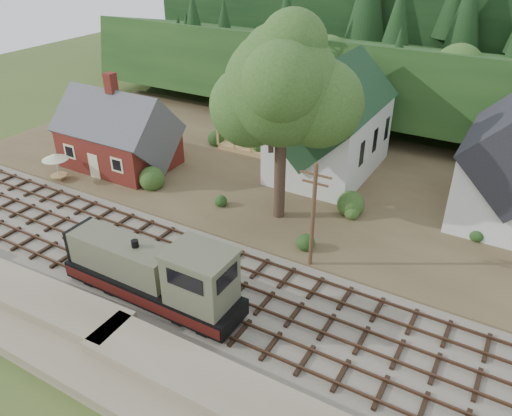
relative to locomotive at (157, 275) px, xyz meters
The scene contains 16 objects.
ground 3.71m from the locomotive, 96.31° to the left, with size 140.00×140.00×0.00m, color #384C1E.
embankment 5.91m from the locomotive, 93.45° to the right, with size 64.00×5.00×1.60m, color #7F7259.
railroad_bed 3.66m from the locomotive, 96.31° to the left, with size 64.00×11.00×0.16m, color #726B5B.
village_flat 21.10m from the locomotive, 90.91° to the left, with size 64.00×26.00×0.30m, color brown.
hillside 45.05m from the locomotive, 90.42° to the left, with size 70.00×28.00×8.00m, color #1E3F19.
ridge 61.04m from the locomotive, 90.31° to the left, with size 80.00×20.00×12.00m, color black.
depot 21.54m from the locomotive, 139.39° to the left, with size 10.80×7.41×9.00m.
church 22.94m from the locomotive, 85.79° to the left, with size 8.40×15.17×13.00m.
timber_frame 25.82m from the locomotive, 104.21° to the left, with size 8.20×6.20×6.99m.
lattice_tower 32.61m from the locomotive, 101.54° to the left, with size 3.20×3.20×12.12m.
big_tree 15.48m from the locomotive, 82.02° to the left, with size 10.90×8.40×14.70m.
telegraph_pole_near 10.78m from the locomotive, 50.89° to the left, with size 2.20×0.28×8.00m.
locomotive is the anchor object (origin of this frame).
car_blue 20.34m from the locomotive, 133.41° to the left, with size 1.47×3.66×1.25m, color #61B3D1.
car_green 21.00m from the locomotive, 146.07° to the left, with size 1.37×3.94×1.30m, color gray.
patio_set 20.76m from the locomotive, 155.82° to the left, with size 2.35×2.35×2.62m.
Camera 1 is at (17.96, -21.17, 20.97)m, focal length 35.00 mm.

